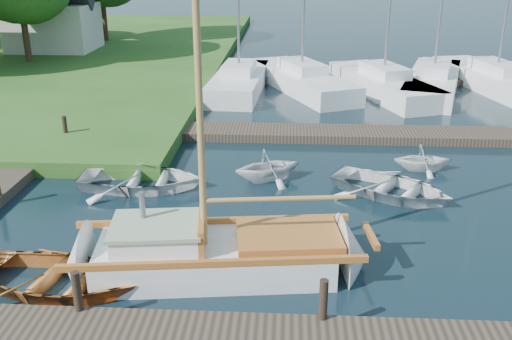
# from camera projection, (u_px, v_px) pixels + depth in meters

# --- Properties ---
(ground) EXTENTS (160.00, 160.00, 0.00)m
(ground) POSITION_uv_depth(u_px,v_px,m) (256.00, 212.00, 15.18)
(ground) COLOR black
(ground) RESTS_ON ground
(far_dock) EXTENTS (14.00, 1.60, 0.30)m
(far_dock) POSITION_uv_depth(u_px,v_px,m) (320.00, 134.00, 21.06)
(far_dock) COLOR #2D261B
(far_dock) RESTS_ON ground
(pontoon) EXTENTS (30.00, 1.60, 0.30)m
(pontoon) POSITION_uv_depth(u_px,v_px,m) (467.00, 80.00, 29.46)
(pontoon) COLOR #2D261B
(pontoon) RESTS_ON ground
(mooring_post_1) EXTENTS (0.16, 0.16, 0.80)m
(mooring_post_1) POSITION_uv_depth(u_px,v_px,m) (77.00, 291.00, 10.44)
(mooring_post_1) COLOR black
(mooring_post_1) RESTS_ON near_dock
(mooring_post_2) EXTENTS (0.16, 0.16, 0.80)m
(mooring_post_2) POSITION_uv_depth(u_px,v_px,m) (323.00, 299.00, 10.20)
(mooring_post_2) COLOR black
(mooring_post_2) RESTS_ON near_dock
(mooring_post_5) EXTENTS (0.16, 0.16, 0.80)m
(mooring_post_5) POSITION_uv_depth(u_px,v_px,m) (65.00, 127.00, 19.95)
(mooring_post_5) COLOR black
(mooring_post_5) RESTS_ON left_dock
(sailboat) EXTENTS (7.33, 2.81, 9.83)m
(sailboat) POSITION_uv_depth(u_px,v_px,m) (222.00, 257.00, 12.31)
(sailboat) COLOR silver
(sailboat) RESTS_ON ground
(dinghy) EXTENTS (4.03, 3.23, 0.74)m
(dinghy) POSITION_uv_depth(u_px,v_px,m) (55.00, 273.00, 11.65)
(dinghy) COLOR #98501B
(dinghy) RESTS_ON ground
(tender_a) EXTENTS (3.66, 2.63, 0.75)m
(tender_a) POSITION_uv_depth(u_px,v_px,m) (141.00, 176.00, 16.55)
(tender_a) COLOR silver
(tender_a) RESTS_ON ground
(tender_b) EXTENTS (2.61, 2.47, 1.08)m
(tender_b) POSITION_uv_depth(u_px,v_px,m) (268.00, 163.00, 17.06)
(tender_b) COLOR silver
(tender_b) RESTS_ON ground
(tender_c) EXTENTS (4.25, 3.95, 0.72)m
(tender_c) POSITION_uv_depth(u_px,v_px,m) (392.00, 184.00, 16.05)
(tender_c) COLOR silver
(tender_c) RESTS_ON ground
(tender_d) EXTENTS (1.84, 1.60, 0.94)m
(tender_d) POSITION_uv_depth(u_px,v_px,m) (423.00, 156.00, 17.85)
(tender_d) COLOR silver
(tender_d) RESTS_ON ground
(marina_boat_0) EXTENTS (2.63, 7.34, 11.18)m
(marina_boat_0) POSITION_uv_depth(u_px,v_px,m) (239.00, 80.00, 27.58)
(marina_boat_0) COLOR silver
(marina_boat_0) RESTS_ON ground
(marina_boat_1) EXTENTS (5.46, 8.50, 10.69)m
(marina_boat_1) POSITION_uv_depth(u_px,v_px,m) (302.00, 78.00, 27.97)
(marina_boat_1) COLOR silver
(marina_boat_1) RESTS_ON ground
(marina_boat_2) EXTENTS (4.72, 8.22, 11.52)m
(marina_boat_2) POSITION_uv_depth(u_px,v_px,m) (383.00, 82.00, 27.09)
(marina_boat_2) COLOR silver
(marina_boat_2) RESTS_ON ground
(marina_boat_3) EXTENTS (4.54, 8.55, 11.57)m
(marina_boat_3) POSITION_uv_depth(u_px,v_px,m) (433.00, 80.00, 27.58)
(marina_boat_3) COLOR silver
(marina_boat_3) RESTS_ON ground
(marina_boat_4) EXTENTS (4.25, 9.47, 10.82)m
(marina_boat_4) POSITION_uv_depth(u_px,v_px,m) (496.00, 79.00, 27.80)
(marina_boat_4) COLOR silver
(marina_boat_4) RESTS_ON ground
(house_c) EXTENTS (5.25, 4.00, 5.28)m
(house_c) POSITION_uv_depth(u_px,v_px,m) (52.00, 16.00, 35.44)
(house_c) COLOR beige
(house_c) RESTS_ON shore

